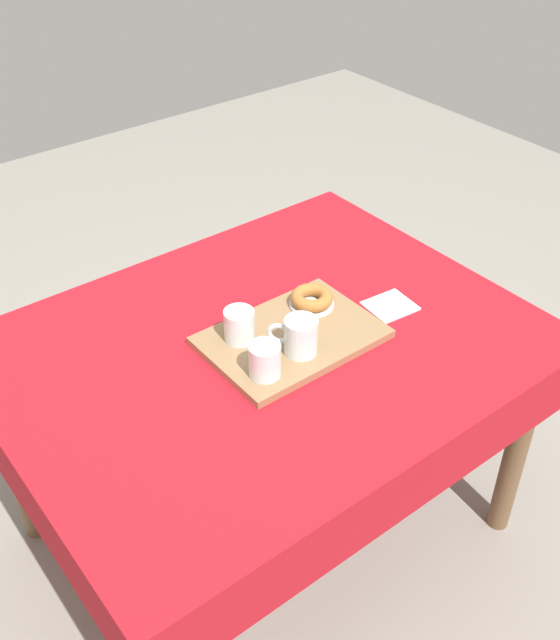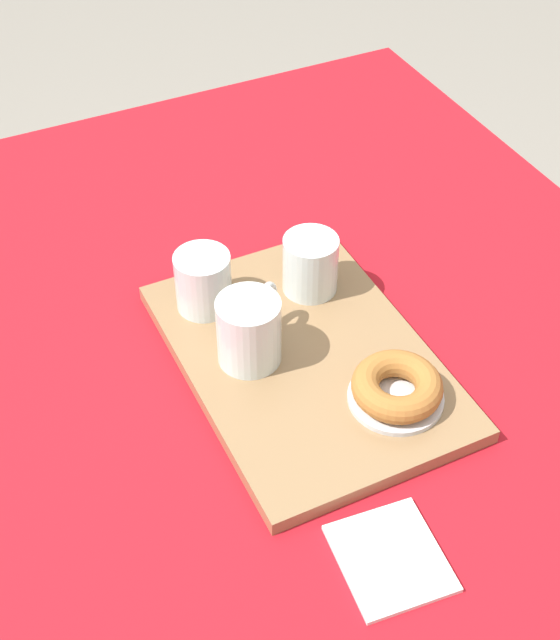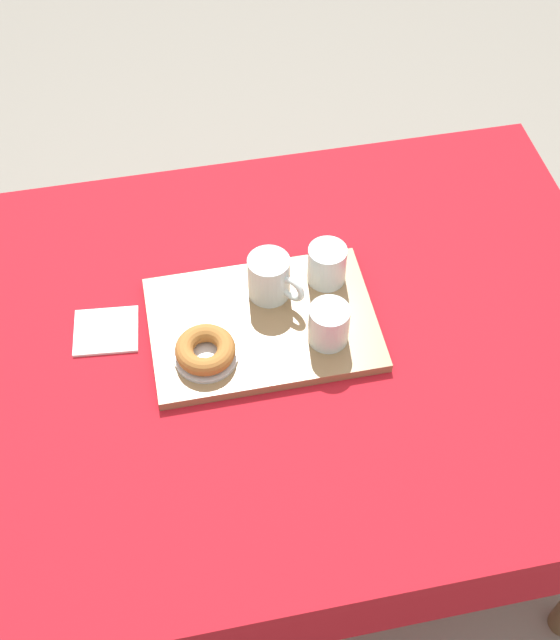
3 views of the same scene
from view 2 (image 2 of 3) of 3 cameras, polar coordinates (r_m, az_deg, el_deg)
name	(u,v)px [view 2 (image 2 of 3)]	position (r m, az deg, el deg)	size (l,w,h in m)	color
ground_plane	(302,604)	(1.80, 1.39, -17.48)	(6.00, 6.00, 0.00)	gray
dining_table	(309,377)	(1.29, 1.86, -3.64)	(1.32, 1.03, 0.73)	#A8141E
serving_tray	(305,359)	(1.17, 1.58, -2.50)	(0.43, 0.30, 0.02)	olive
tea_mug_left	(250,332)	(1.13, -1.93, -0.74)	(0.10, 0.11, 0.09)	silver
water_glass_near	(310,267)	(1.23, 1.92, 3.38)	(0.08, 0.08, 0.08)	silver
water_glass_far	(203,284)	(1.21, -4.85, 2.28)	(0.08, 0.08, 0.08)	silver
donut_plate_left	(396,398)	(1.11, 7.30, -4.88)	(0.12, 0.12, 0.01)	silver
sugar_donut_left	(397,386)	(1.10, 7.39, -4.16)	(0.11, 0.11, 0.03)	#A3662D
paper_napkin	(390,558)	(1.00, 6.97, -14.67)	(0.12, 0.11, 0.01)	white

